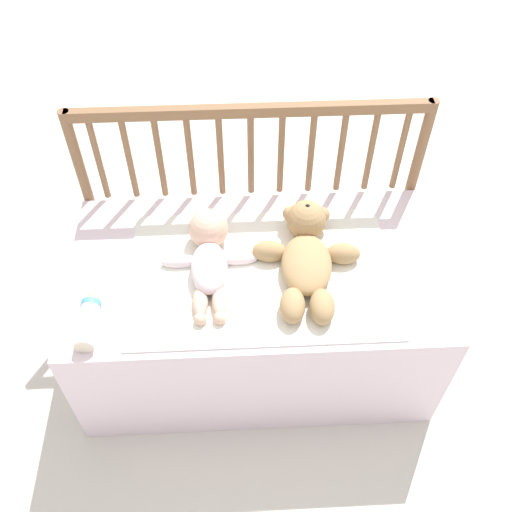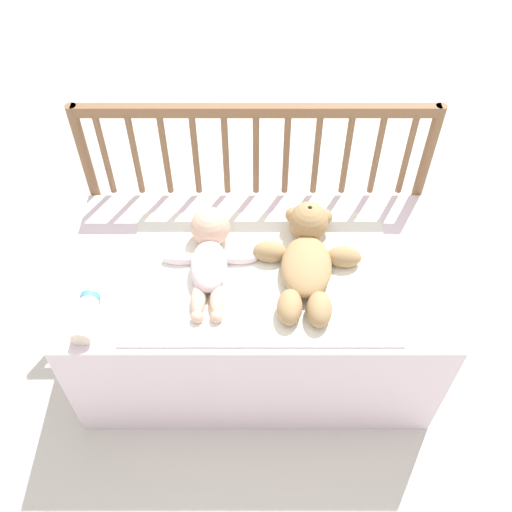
{
  "view_description": "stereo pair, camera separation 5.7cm",
  "coord_description": "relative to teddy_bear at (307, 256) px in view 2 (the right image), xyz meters",
  "views": [
    {
      "loc": [
        -0.06,
        -1.15,
        1.88
      ],
      "look_at": [
        0.0,
        -0.01,
        0.55
      ],
      "focal_mm": 40.0,
      "sensor_mm": 36.0,
      "label": 1
    },
    {
      "loc": [
        0.0,
        -1.16,
        1.88
      ],
      "look_at": [
        0.0,
        -0.01,
        0.55
      ],
      "focal_mm": 40.0,
      "sensor_mm": 36.0,
      "label": 2
    }
  ],
  "objects": [
    {
      "name": "ground_plane",
      "position": [
        -0.16,
        -0.0,
        -0.54
      ],
      "size": [
        12.0,
        12.0,
        0.0
      ],
      "primitive_type": "plane",
      "color": "silver"
    },
    {
      "name": "crib_mattress",
      "position": [
        -0.16,
        -0.0,
        -0.29
      ],
      "size": [
        1.19,
        0.65,
        0.49
      ],
      "color": "silver",
      "rests_on": "ground_plane"
    },
    {
      "name": "crib_rail",
      "position": [
        -0.16,
        0.35,
        0.06
      ],
      "size": [
        1.19,
        0.04,
        0.85
      ],
      "color": "brown",
      "rests_on": "ground_plane"
    },
    {
      "name": "blanket",
      "position": [
        -0.14,
        -0.04,
        -0.04
      ],
      "size": [
        0.82,
        0.53,
        0.01
      ],
      "color": "white",
      "rests_on": "crib_mattress"
    },
    {
      "name": "teddy_bear",
      "position": [
        0.0,
        0.0,
        0.0
      ],
      "size": [
        0.35,
        0.46,
        0.13
      ],
      "color": "tan",
      "rests_on": "crib_mattress"
    },
    {
      "name": "baby",
      "position": [
        -0.3,
        0.01,
        -0.0
      ],
      "size": [
        0.31,
        0.4,
        0.13
      ],
      "color": "white",
      "rests_on": "crib_mattress"
    },
    {
      "name": "baby_bottle",
      "position": [
        -0.65,
        -0.2,
        -0.02
      ],
      "size": [
        0.06,
        0.19,
        0.06
      ],
      "color": "#F4E5CC",
      "rests_on": "crib_mattress"
    }
  ]
}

